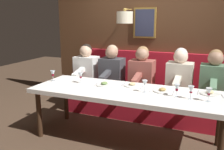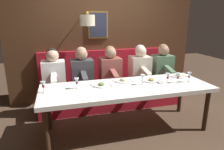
# 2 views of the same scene
# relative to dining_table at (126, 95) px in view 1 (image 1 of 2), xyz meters

# --- Properties ---
(ground_plane) EXTENTS (12.00, 12.00, 0.00)m
(ground_plane) POSITION_rel_dining_table_xyz_m (0.00, 0.00, -0.68)
(ground_plane) COLOR #4C3828
(dining_table) EXTENTS (0.90, 2.59, 0.74)m
(dining_table) POSITION_rel_dining_table_xyz_m (0.00, 0.00, 0.00)
(dining_table) COLOR white
(dining_table) RESTS_ON ground_plane
(banquette_bench) EXTENTS (0.52, 2.79, 0.45)m
(banquette_bench) POSITION_rel_dining_table_xyz_m (0.89, 0.00, -0.45)
(banquette_bench) COLOR red
(banquette_bench) RESTS_ON ground_plane
(back_wall_panel) EXTENTS (0.59, 3.99, 2.90)m
(back_wall_panel) POSITION_rel_dining_table_xyz_m (1.46, 0.01, 0.69)
(back_wall_panel) COLOR #51331E
(back_wall_panel) RESTS_ON ground_plane
(diner_nearest) EXTENTS (0.60, 0.40, 0.79)m
(diner_nearest) POSITION_rel_dining_table_xyz_m (0.88, -1.08, 0.14)
(diner_nearest) COLOR #567A5B
(diner_nearest) RESTS_ON banquette_bench
(diner_near) EXTENTS (0.60, 0.40, 0.79)m
(diner_near) POSITION_rel_dining_table_xyz_m (0.88, -0.58, 0.14)
(diner_near) COLOR beige
(diner_near) RESTS_ON banquette_bench
(diner_middle) EXTENTS (0.60, 0.40, 0.79)m
(diner_middle) POSITION_rel_dining_table_xyz_m (0.88, 0.03, 0.14)
(diner_middle) COLOR #934C42
(diner_middle) RESTS_ON banquette_bench
(diner_far) EXTENTS (0.60, 0.40, 0.79)m
(diner_far) POSITION_rel_dining_table_xyz_m (0.88, 0.57, 0.14)
(diner_far) COLOR #3D3D42
(diner_far) RESTS_ON banquette_bench
(diner_farthest) EXTENTS (0.60, 0.40, 0.79)m
(diner_farthest) POSITION_rel_dining_table_xyz_m (0.88, 1.08, 0.14)
(diner_farthest) COLOR white
(diner_farthest) RESTS_ON banquette_bench
(place_setting_0) EXTENTS (0.24, 0.32, 0.05)m
(place_setting_0) POSITION_rel_dining_table_xyz_m (0.23, -1.05, 0.08)
(place_setting_0) COLOR silver
(place_setting_0) RESTS_ON dining_table
(place_setting_1) EXTENTS (0.24, 0.32, 0.05)m
(place_setting_1) POSITION_rel_dining_table_xyz_m (0.13, -0.46, 0.08)
(place_setting_1) COLOR white
(place_setting_1) RESTS_ON dining_table
(place_setting_2) EXTENTS (0.24, 0.32, 0.05)m
(place_setting_2) POSITION_rel_dining_table_xyz_m (0.12, 0.38, 0.08)
(place_setting_2) COLOR white
(place_setting_2) RESTS_ON dining_table
(place_setting_3) EXTENTS (0.24, 0.31, 0.05)m
(place_setting_3) POSITION_rel_dining_table_xyz_m (0.24, -0.01, 0.08)
(place_setting_3) COLOR white
(place_setting_3) RESTS_ON dining_table
(wine_glass_0) EXTENTS (0.07, 0.07, 0.16)m
(wine_glass_0) POSITION_rel_dining_table_xyz_m (0.04, 1.21, 0.18)
(wine_glass_0) COLOR silver
(wine_glass_0) RESTS_ON dining_table
(wine_glass_1) EXTENTS (0.07, 0.07, 0.16)m
(wine_glass_1) POSITION_rel_dining_table_xyz_m (-0.06, -0.83, 0.18)
(wine_glass_1) COLOR silver
(wine_glass_1) RESTS_ON dining_table
(wine_glass_2) EXTENTS (0.07, 0.07, 0.16)m
(wine_glass_2) POSITION_rel_dining_table_xyz_m (0.09, 0.75, 0.18)
(wine_glass_2) COLOR silver
(wine_glass_2) RESTS_ON dining_table
(wine_glass_3) EXTENTS (0.07, 0.07, 0.16)m
(wine_glass_3) POSITION_rel_dining_table_xyz_m (-0.07, -1.03, 0.18)
(wine_glass_3) COLOR silver
(wine_glass_3) RESTS_ON dining_table
(wine_glass_4) EXTENTS (0.07, 0.07, 0.16)m
(wine_glass_4) POSITION_rel_dining_table_xyz_m (-0.03, -0.66, 0.18)
(wine_glass_4) COLOR silver
(wine_glass_4) RESTS_ON dining_table
(wine_glass_5) EXTENTS (0.07, 0.07, 0.16)m
(wine_glass_5) POSITION_rel_dining_table_xyz_m (0.01, -0.25, 0.18)
(wine_glass_5) COLOR silver
(wine_glass_5) RESTS_ON dining_table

